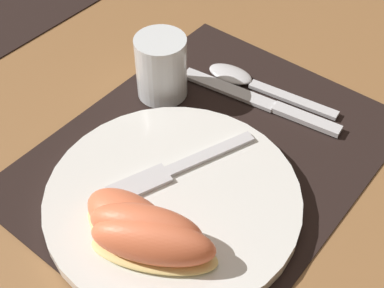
# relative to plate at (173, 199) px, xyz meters

# --- Properties ---
(ground_plane) EXTENTS (3.00, 3.00, 0.00)m
(ground_plane) POSITION_rel_plate_xyz_m (0.08, 0.02, -0.01)
(ground_plane) COLOR olive
(placemat) EXTENTS (0.42, 0.33, 0.00)m
(placemat) POSITION_rel_plate_xyz_m (0.08, 0.02, -0.01)
(placemat) COLOR black
(placemat) RESTS_ON ground_plane
(plate) EXTENTS (0.27, 0.27, 0.02)m
(plate) POSITION_rel_plate_xyz_m (0.00, 0.00, 0.00)
(plate) COLOR white
(plate) RESTS_ON placemat
(juice_glass) EXTENTS (0.06, 0.06, 0.08)m
(juice_glass) POSITION_rel_plate_xyz_m (0.13, 0.13, 0.03)
(juice_glass) COLOR silver
(juice_glass) RESTS_ON placemat
(knife) EXTENTS (0.05, 0.22, 0.01)m
(knife) POSITION_rel_plate_xyz_m (0.19, 0.01, -0.01)
(knife) COLOR silver
(knife) RESTS_ON placemat
(spoon) EXTENTS (0.05, 0.18, 0.01)m
(spoon) POSITION_rel_plate_xyz_m (0.21, 0.05, -0.00)
(spoon) COLOR silver
(spoon) RESTS_ON placemat
(fork) EXTENTS (0.17, 0.08, 0.00)m
(fork) POSITION_rel_plate_xyz_m (0.02, 0.02, 0.01)
(fork) COLOR silver
(fork) RESTS_ON plate
(citrus_wedge_0) EXTENTS (0.06, 0.10, 0.04)m
(citrus_wedge_0) POSITION_rel_plate_xyz_m (-0.06, 0.00, 0.02)
(citrus_wedge_0) COLOR #F4DB84
(citrus_wedge_0) RESTS_ON plate
(citrus_wedge_1) EXTENTS (0.09, 0.12, 0.05)m
(citrus_wedge_1) POSITION_rel_plate_xyz_m (-0.06, -0.02, 0.03)
(citrus_wedge_1) COLOR #F4DB84
(citrus_wedge_1) RESTS_ON plate
(citrus_wedge_2) EXTENTS (0.10, 0.13, 0.05)m
(citrus_wedge_2) POSITION_rel_plate_xyz_m (-0.07, -0.03, 0.03)
(citrus_wedge_2) COLOR #F4DB84
(citrus_wedge_2) RESTS_ON plate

